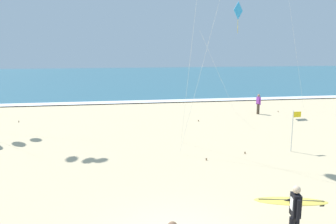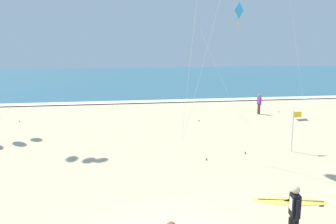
# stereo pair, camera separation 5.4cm
# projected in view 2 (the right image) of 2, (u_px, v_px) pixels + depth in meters

# --- Properties ---
(ocean_water) EXTENTS (160.00, 60.00, 0.08)m
(ocean_water) POSITION_uv_depth(u_px,v_px,m) (118.00, 77.00, 62.25)
(ocean_water) COLOR #2D6075
(ocean_water) RESTS_ON ground
(shoreline_foam) EXTENTS (160.00, 1.68, 0.01)m
(shoreline_foam) POSITION_uv_depth(u_px,v_px,m) (126.00, 102.00, 33.44)
(shoreline_foam) COLOR white
(shoreline_foam) RESTS_ON ocean_water
(surfer_lead) EXTENTS (2.05, 1.08, 1.71)m
(surfer_lead) POSITION_uv_depth(u_px,v_px,m) (292.00, 207.00, 9.15)
(surfer_lead) COLOR black
(surfer_lead) RESTS_ON ground
(kite_diamond_cobalt_mid) EXTENTS (4.45, 3.58, 8.72)m
(kite_diamond_cobalt_mid) POSITION_uv_depth(u_px,v_px,m) (238.00, 14.00, 27.14)
(kite_diamond_cobalt_mid) COLOR #2D99DB
(kite_diamond_cobalt_mid) RESTS_ON ground
(bystander_purple_top) EXTENTS (0.26, 0.48, 1.59)m
(bystander_purple_top) POSITION_uv_depth(u_px,v_px,m) (259.00, 104.00, 27.59)
(bystander_purple_top) COLOR #4C3D2D
(bystander_purple_top) RESTS_ON ground
(lifeguard_flag) EXTENTS (0.45, 0.05, 2.10)m
(lifeguard_flag) POSITION_uv_depth(u_px,v_px,m) (294.00, 127.00, 17.47)
(lifeguard_flag) COLOR silver
(lifeguard_flag) RESTS_ON ground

